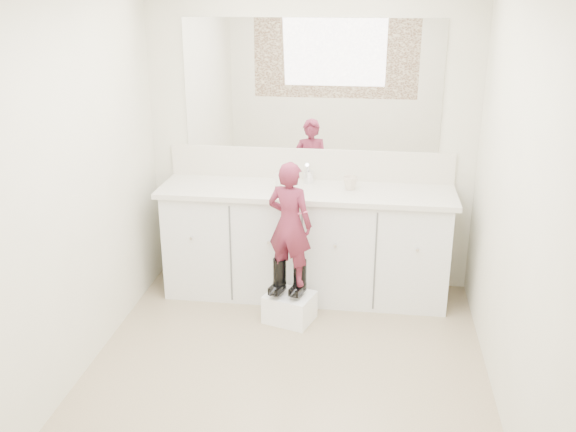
# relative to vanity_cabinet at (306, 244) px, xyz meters

# --- Properties ---
(floor) EXTENTS (3.00, 3.00, 0.00)m
(floor) POSITION_rel_vanity_cabinet_xyz_m (0.00, -1.23, -0.42)
(floor) COLOR #886F59
(floor) RESTS_ON ground
(wall_back) EXTENTS (2.60, 0.00, 2.60)m
(wall_back) POSITION_rel_vanity_cabinet_xyz_m (0.00, 0.27, 0.77)
(wall_back) COLOR beige
(wall_back) RESTS_ON floor
(wall_front) EXTENTS (2.60, 0.00, 2.60)m
(wall_front) POSITION_rel_vanity_cabinet_xyz_m (0.00, -2.73, 0.77)
(wall_front) COLOR beige
(wall_front) RESTS_ON floor
(wall_left) EXTENTS (0.00, 3.00, 3.00)m
(wall_left) POSITION_rel_vanity_cabinet_xyz_m (-1.30, -1.23, 0.78)
(wall_left) COLOR beige
(wall_left) RESTS_ON floor
(wall_right) EXTENTS (0.00, 3.00, 3.00)m
(wall_right) POSITION_rel_vanity_cabinet_xyz_m (1.30, -1.23, 0.78)
(wall_right) COLOR beige
(wall_right) RESTS_ON floor
(vanity_cabinet) EXTENTS (2.20, 0.55, 0.85)m
(vanity_cabinet) POSITION_rel_vanity_cabinet_xyz_m (0.00, 0.00, 0.00)
(vanity_cabinet) COLOR silver
(vanity_cabinet) RESTS_ON floor
(countertop) EXTENTS (2.28, 0.58, 0.04)m
(countertop) POSITION_rel_vanity_cabinet_xyz_m (0.00, -0.01, 0.45)
(countertop) COLOR beige
(countertop) RESTS_ON vanity_cabinet
(backsplash) EXTENTS (2.28, 0.03, 0.25)m
(backsplash) POSITION_rel_vanity_cabinet_xyz_m (0.00, 0.26, 0.59)
(backsplash) COLOR beige
(backsplash) RESTS_ON countertop
(mirror) EXTENTS (2.00, 0.02, 1.00)m
(mirror) POSITION_rel_vanity_cabinet_xyz_m (0.00, 0.26, 1.22)
(mirror) COLOR white
(mirror) RESTS_ON wall_back
(dot_panel) EXTENTS (2.00, 0.01, 1.20)m
(dot_panel) POSITION_rel_vanity_cabinet_xyz_m (0.00, -2.71, 1.22)
(dot_panel) COLOR #472819
(dot_panel) RESTS_ON wall_front
(faucet) EXTENTS (0.08, 0.08, 0.10)m
(faucet) POSITION_rel_vanity_cabinet_xyz_m (0.00, 0.15, 0.52)
(faucet) COLOR silver
(faucet) RESTS_ON countertop
(cup) EXTENTS (0.13, 0.13, 0.10)m
(cup) POSITION_rel_vanity_cabinet_xyz_m (0.34, 0.02, 0.52)
(cup) COLOR beige
(cup) RESTS_ON countertop
(soap_bottle) EXTENTS (0.10, 0.10, 0.18)m
(soap_bottle) POSITION_rel_vanity_cabinet_xyz_m (-0.19, -0.00, 0.56)
(soap_bottle) COLOR beige
(soap_bottle) RESTS_ON countertop
(step_stool) EXTENTS (0.40, 0.37, 0.21)m
(step_stool) POSITION_rel_vanity_cabinet_xyz_m (-0.07, -0.48, -0.32)
(step_stool) COLOR white
(step_stool) RESTS_ON floor
(boot_left) EXTENTS (0.15, 0.21, 0.28)m
(boot_left) POSITION_rel_vanity_cabinet_xyz_m (-0.14, -0.48, -0.07)
(boot_left) COLOR black
(boot_left) RESTS_ON step_stool
(boot_right) EXTENTS (0.15, 0.21, 0.28)m
(boot_right) POSITION_rel_vanity_cabinet_xyz_m (0.01, -0.48, -0.07)
(boot_right) COLOR black
(boot_right) RESTS_ON step_stool
(toddler) EXTENTS (0.38, 0.31, 0.91)m
(toddler) POSITION_rel_vanity_cabinet_xyz_m (-0.07, -0.48, 0.35)
(toddler) COLOR #9D304F
(toddler) RESTS_ON step_stool
(toothbrush) EXTENTS (0.13, 0.05, 0.06)m
(toothbrush) POSITION_rel_vanity_cabinet_xyz_m (0.00, -0.51, 0.44)
(toothbrush) COLOR #EB5B85
(toothbrush) RESTS_ON toddler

